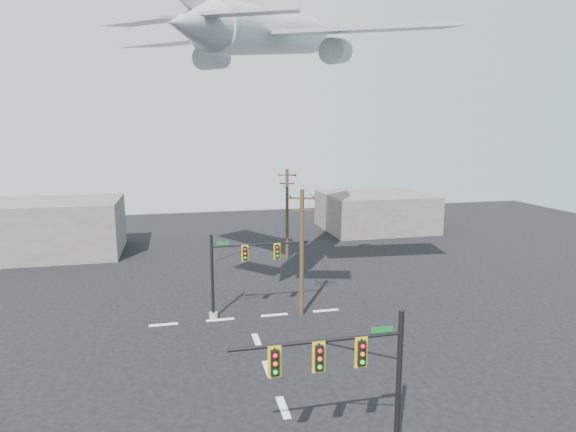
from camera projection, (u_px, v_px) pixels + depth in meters
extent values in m
plane|color=black|center=(283.00, 408.00, 23.75)|extent=(120.00, 120.00, 0.00)
cube|color=silver|center=(283.00, 407.00, 23.75)|extent=(0.40, 2.00, 0.01)
cube|color=silver|center=(268.00, 369.00, 27.59)|extent=(0.40, 2.00, 0.01)
cube|color=silver|center=(257.00, 340.00, 31.42)|extent=(0.40, 2.00, 0.01)
cube|color=silver|center=(163.00, 325.00, 33.92)|extent=(2.00, 0.40, 0.01)
cube|color=silver|center=(220.00, 320.00, 34.81)|extent=(2.00, 0.40, 0.01)
cube|color=silver|center=(274.00, 315.00, 35.71)|extent=(2.00, 0.40, 0.01)
cube|color=silver|center=(326.00, 310.00, 36.60)|extent=(2.00, 0.40, 0.01)
cylinder|color=black|center=(398.00, 387.00, 19.46)|extent=(0.22, 0.22, 6.52)
cylinder|color=black|center=(318.00, 341.00, 18.28)|extent=(6.86, 0.15, 0.15)
cylinder|color=black|center=(360.00, 350.00, 18.76)|extent=(3.61, 0.07, 0.07)
cube|color=black|center=(361.00, 353.00, 18.64)|extent=(0.32, 0.28, 1.02)
cube|color=gold|center=(361.00, 352.00, 18.65)|extent=(0.51, 0.04, 1.26)
sphere|color=#F90D1B|center=(363.00, 347.00, 18.43)|extent=(0.19, 0.19, 0.19)
sphere|color=orange|center=(363.00, 354.00, 18.48)|extent=(0.19, 0.19, 0.19)
sphere|color=#0CCB1F|center=(362.00, 362.00, 18.54)|extent=(0.19, 0.19, 0.19)
cube|color=black|center=(319.00, 357.00, 18.25)|extent=(0.32, 0.28, 1.02)
cube|color=gold|center=(319.00, 357.00, 18.27)|extent=(0.51, 0.04, 1.26)
sphere|color=#F90D1B|center=(320.00, 351.00, 18.04)|extent=(0.19, 0.19, 0.19)
sphere|color=orange|center=(320.00, 359.00, 18.10)|extent=(0.19, 0.19, 0.19)
sphere|color=#0CCB1F|center=(320.00, 367.00, 18.16)|extent=(0.19, 0.19, 0.19)
cube|color=black|center=(275.00, 362.00, 17.87)|extent=(0.32, 0.28, 1.02)
cube|color=gold|center=(274.00, 362.00, 17.89)|extent=(0.51, 0.04, 1.26)
sphere|color=#F90D1B|center=(275.00, 356.00, 17.66)|extent=(0.19, 0.19, 0.19)
sphere|color=orange|center=(275.00, 364.00, 17.72)|extent=(0.19, 0.19, 0.19)
sphere|color=#0CCB1F|center=(275.00, 372.00, 17.77)|extent=(0.19, 0.19, 0.19)
cube|color=#0D5F1C|center=(382.00, 330.00, 18.77)|extent=(0.88, 0.04, 0.24)
cylinder|color=gray|center=(213.00, 315.00, 35.05)|extent=(0.63, 0.63, 0.45)
cylinder|color=black|center=(212.00, 277.00, 34.54)|extent=(0.21, 0.21, 6.25)
cylinder|color=black|center=(261.00, 244.00, 34.95)|extent=(7.11, 0.14, 0.14)
cylinder|color=black|center=(237.00, 253.00, 34.64)|extent=(3.71, 0.07, 0.07)
cube|color=black|center=(245.00, 253.00, 34.65)|extent=(0.30, 0.27, 0.98)
cube|color=gold|center=(245.00, 253.00, 34.67)|extent=(0.49, 0.04, 1.21)
sphere|color=#F90D1B|center=(245.00, 249.00, 34.45)|extent=(0.18, 0.18, 0.18)
sphere|color=orange|center=(245.00, 254.00, 34.50)|extent=(0.18, 0.18, 0.18)
sphere|color=#0CCB1F|center=(245.00, 258.00, 34.56)|extent=(0.18, 0.18, 0.18)
cube|color=black|center=(277.00, 251.00, 35.18)|extent=(0.30, 0.27, 0.98)
cube|color=gold|center=(277.00, 251.00, 35.20)|extent=(0.49, 0.04, 1.21)
sphere|color=#F90D1B|center=(277.00, 248.00, 34.98)|extent=(0.18, 0.18, 0.18)
sphere|color=orange|center=(277.00, 252.00, 35.03)|extent=(0.18, 0.18, 0.18)
sphere|color=#0CCB1F|center=(277.00, 256.00, 35.09)|extent=(0.18, 0.18, 0.18)
cube|color=#0D5F1C|center=(223.00, 243.00, 34.24)|extent=(0.85, 0.04, 0.23)
cylinder|color=#412C1C|center=(302.00, 254.00, 34.83)|extent=(0.31, 0.31, 9.40)
cube|color=#412C1C|center=(302.00, 198.00, 34.12)|extent=(1.80, 0.81, 0.13)
cube|color=#412C1C|center=(302.00, 210.00, 34.26)|extent=(1.41, 0.65, 0.13)
cylinder|color=black|center=(290.00, 197.00, 34.22)|extent=(0.10, 0.10, 0.13)
cylinder|color=black|center=(302.00, 197.00, 34.10)|extent=(0.10, 0.10, 0.13)
cylinder|color=black|center=(314.00, 197.00, 33.98)|extent=(0.10, 0.10, 0.13)
cylinder|color=#412C1C|center=(287.00, 214.00, 50.83)|extent=(0.32, 0.32, 9.58)
cube|color=#412C1C|center=(287.00, 175.00, 50.11)|extent=(1.88, 0.72, 0.13)
cube|color=#412C1C|center=(287.00, 183.00, 50.26)|extent=(1.47, 0.59, 0.13)
cylinder|color=black|center=(279.00, 174.00, 50.16)|extent=(0.11, 0.11, 0.13)
cylinder|color=black|center=(287.00, 174.00, 50.09)|extent=(0.11, 0.11, 0.13)
cylinder|color=black|center=(295.00, 174.00, 50.02)|extent=(0.11, 0.11, 0.13)
cylinder|color=black|center=(284.00, 185.00, 41.93)|extent=(2.63, 16.10, 0.03)
cylinder|color=black|center=(302.00, 185.00, 42.31)|extent=(2.68, 16.10, 0.03)
cylinder|color=#A9AEB5|center=(273.00, 32.00, 37.05)|extent=(13.82, 19.41, 6.30)
cone|color=#A9AEB5|center=(316.00, 36.00, 48.32)|extent=(5.43, 5.98, 3.91)
cone|color=#A9AEB5|center=(191.00, 24.00, 25.79)|extent=(5.12, 5.77, 3.59)
cube|color=#A9AEB5|center=(181.00, 42.00, 38.19)|extent=(11.07, 13.63, 0.94)
cube|color=#A9AEB5|center=(364.00, 29.00, 33.54)|extent=(13.73, 6.16, 0.94)
cylinder|color=#A9AEB5|center=(212.00, 58.00, 38.68)|extent=(3.42, 3.95, 2.31)
cylinder|color=#A9AEB5|center=(336.00, 51.00, 35.42)|extent=(3.42, 3.95, 2.31)
cube|color=#A9AEB5|center=(145.00, 21.00, 27.21)|extent=(5.13, 5.27, 0.52)
cube|color=#A9AEB5|center=(251.00, 12.00, 25.13)|extent=(5.54, 3.64, 0.52)
cube|color=slate|center=(34.00, 229.00, 52.33)|extent=(18.00, 10.00, 6.00)
cube|color=slate|center=(375.00, 211.00, 66.60)|extent=(14.00, 12.00, 5.00)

